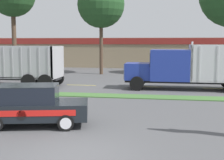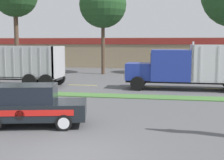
# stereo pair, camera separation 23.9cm
# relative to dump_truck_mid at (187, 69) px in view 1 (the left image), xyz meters

# --- Properties ---
(ground_plane) EXTENTS (600.00, 600.00, 0.00)m
(ground_plane) POSITION_rel_dump_truck_mid_xyz_m (-4.43, -14.40, -1.55)
(ground_plane) COLOR #515154
(grass_verge) EXTENTS (120.00, 1.42, 0.06)m
(grass_verge) POSITION_rel_dump_truck_mid_xyz_m (-4.43, -3.74, -1.52)
(grass_verge) COLOR #477538
(grass_verge) RESTS_ON ground_plane
(centre_line_3) EXTENTS (2.40, 0.14, 0.01)m
(centre_line_3) POSITION_rel_dump_truck_mid_xyz_m (-13.71, 0.97, -1.54)
(centre_line_3) COLOR yellow
(centre_line_3) RESTS_ON ground_plane
(centre_line_4) EXTENTS (2.40, 0.14, 0.01)m
(centre_line_4) POSITION_rel_dump_truck_mid_xyz_m (-8.31, 0.97, -1.54)
(centre_line_4) COLOR yellow
(centre_line_4) RESTS_ON ground_plane
(centre_line_5) EXTENTS (2.40, 0.14, 0.01)m
(centre_line_5) POSITION_rel_dump_truck_mid_xyz_m (-2.91, 0.97, -1.54)
(centre_line_5) COLOR yellow
(centre_line_5) RESTS_ON ground_plane
(centre_line_6) EXTENTS (2.40, 0.14, 0.01)m
(centre_line_6) POSITION_rel_dump_truck_mid_xyz_m (2.49, 0.97, -1.54)
(centre_line_6) COLOR yellow
(centre_line_6) RESTS_ON ground_plane
(dump_truck_mid) EXTENTS (10.73, 2.57, 3.54)m
(dump_truck_mid) POSITION_rel_dump_truck_mid_xyz_m (0.00, 0.00, 0.00)
(dump_truck_mid) COLOR black
(dump_truck_mid) RESTS_ON ground_plane
(rally_car) EXTENTS (4.76, 2.81, 1.77)m
(rally_car) POSITION_rel_dump_truck_mid_xyz_m (-7.07, -11.37, -0.66)
(rally_car) COLOR black
(rally_car) RESTS_ON ground_plane
(store_building_backdrop) EXTENTS (41.59, 12.10, 4.05)m
(store_building_backdrop) POSITION_rel_dump_truck_mid_xyz_m (-9.29, 23.81, 0.48)
(store_building_backdrop) COLOR #9E896B
(store_building_backdrop) RESTS_ON ground_plane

